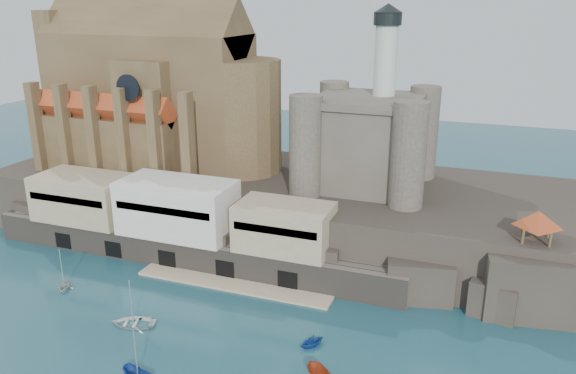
{
  "coord_description": "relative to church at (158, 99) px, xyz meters",
  "views": [
    {
      "loc": [
        35.05,
        -48.09,
        39.79
      ],
      "look_at": [
        5.44,
        32.0,
        11.24
      ],
      "focal_mm": 35.0,
      "sensor_mm": 36.0,
      "label": 1
    }
  ],
  "objects": [
    {
      "name": "pavilion",
      "position": [
        66.13,
        -15.85,
        -9.4
      ],
      "size": [
        6.4,
        6.4,
        5.4
      ],
      "color": "brown",
      "rests_on": "rock_outcrop"
    },
    {
      "name": "church",
      "position": [
        0.0,
        0.0,
        0.0
      ],
      "size": [
        47.0,
        25.93,
        30.51
      ],
      "color": "brown",
      "rests_on": "promontory"
    },
    {
      "name": "promontory",
      "position": [
        23.94,
        -2.48,
        -17.2
      ],
      "size": [
        100.0,
        36.0,
        10.0
      ],
      "color": "black",
      "rests_on": "ground"
    },
    {
      "name": "boat_6",
      "position": [
        18.57,
        -37.78,
        -22.13
      ],
      "size": [
        2.27,
        4.27,
        5.75
      ],
      "primitive_type": "imported",
      "rotation": [
        0.0,
        0.0,
        4.99
      ],
      "color": "white",
      "rests_on": "ground"
    },
    {
      "name": "boat_7",
      "position": [
        41.64,
        -34.2,
        -22.13
      ],
      "size": [
        3.39,
        3.1,
        3.35
      ],
      "primitive_type": "imported",
      "rotation": [
        0.0,
        0.0,
        5.68
      ],
      "color": "#143B99",
      "rests_on": "ground"
    },
    {
      "name": "boat_4",
      "position": [
        3.75,
        -33.36,
        -22.13
      ],
      "size": [
        3.23,
        2.66,
        3.23
      ],
      "primitive_type": "imported",
      "rotation": [
        0.0,
        0.0,
        3.55
      ],
      "color": "beige",
      "rests_on": "ground"
    },
    {
      "name": "castle_keep",
      "position": [
        40.21,
        -0.78,
        -3.81
      ],
      "size": [
        21.2,
        21.2,
        29.3
      ],
      "color": "#4D463D",
      "rests_on": "promontory"
    },
    {
      "name": "rock_outcrop",
      "position": [
        66.13,
        -16.01,
        -18.11
      ],
      "size": [
        14.5,
        10.5,
        8.7
      ],
      "color": "black",
      "rests_on": "ground"
    },
    {
      "name": "quay",
      "position": [
        13.94,
        -18.78,
        -16.06
      ],
      "size": [
        70.0,
        12.0,
        13.05
      ],
      "color": "#5D544A",
      "rests_on": "ground"
    },
    {
      "name": "ground",
      "position": [
        24.13,
        -41.85,
        -22.13
      ],
      "size": [
        300.0,
        300.0,
        0.0
      ],
      "primitive_type": "plane",
      "color": "#17424F",
      "rests_on": "ground"
    }
  ]
}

